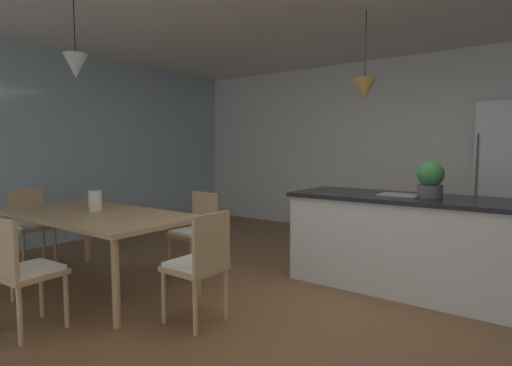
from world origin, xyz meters
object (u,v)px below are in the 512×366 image
(chair_window_end, at_px, (31,223))
(potted_plant_on_island, at_px, (430,179))
(vase_on_dining_table, at_px, (95,201))
(kitchen_island, at_px, (402,241))
(chair_kitchen_end, at_px, (199,263))
(chair_far_right, at_px, (196,230))
(dining_table, at_px, (97,219))
(chair_near_right, at_px, (23,269))
(refrigerator, at_px, (510,181))

(chair_window_end, xyz_separation_m, potted_plant_on_island, (3.99, 1.72, 0.60))
(chair_window_end, xyz_separation_m, vase_on_dining_table, (1.26, 0.06, 0.36))
(kitchen_island, relative_size, vase_on_dining_table, 10.43)
(chair_kitchen_end, bearing_deg, kitchen_island, 59.75)
(chair_far_right, distance_m, vase_on_dining_table, 1.06)
(dining_table, xyz_separation_m, potted_plant_on_island, (2.62, 1.73, 0.40))
(dining_table, xyz_separation_m, chair_kitchen_end, (1.37, -0.00, -0.20))
(chair_window_end, distance_m, vase_on_dining_table, 1.31)
(vase_on_dining_table, bearing_deg, potted_plant_on_island, 31.35)
(dining_table, distance_m, chair_far_right, 1.01)
(kitchen_island, distance_m, potted_plant_on_island, 0.65)
(chair_near_right, relative_size, potted_plant_on_island, 2.59)
(chair_far_right, xyz_separation_m, vase_on_dining_table, (-0.57, -0.82, 0.36))
(dining_table, relative_size, chair_near_right, 2.30)
(chair_window_end, xyz_separation_m, kitchen_island, (3.75, 1.72, -0.01))
(chair_near_right, bearing_deg, chair_window_end, 154.12)
(potted_plant_on_island, xyz_separation_m, vase_on_dining_table, (-2.74, -1.67, -0.24))
(chair_kitchen_end, bearing_deg, chair_near_right, -136.15)
(chair_near_right, xyz_separation_m, vase_on_dining_table, (-0.57, 0.94, 0.36))
(chair_far_right, distance_m, chair_near_right, 1.76)
(refrigerator, relative_size, potted_plant_on_island, 5.67)
(chair_kitchen_end, bearing_deg, dining_table, 180.00)
(chair_window_end, relative_size, potted_plant_on_island, 2.59)
(dining_table, bearing_deg, potted_plant_on_island, 33.40)
(dining_table, relative_size, refrigerator, 1.05)
(dining_table, relative_size, kitchen_island, 0.96)
(kitchen_island, bearing_deg, chair_window_end, -155.33)
(chair_far_right, distance_m, chair_kitchen_end, 1.27)
(refrigerator, bearing_deg, chair_window_end, -141.00)
(chair_far_right, height_order, potted_plant_on_island, potted_plant_on_island)
(chair_near_right, relative_size, refrigerator, 0.46)
(chair_near_right, height_order, chair_kitchen_end, same)
(chair_kitchen_end, height_order, kitchen_island, kitchen_island)
(chair_near_right, xyz_separation_m, chair_kitchen_end, (0.92, 0.88, 0.00))
(chair_near_right, distance_m, chair_kitchen_end, 1.27)
(dining_table, bearing_deg, vase_on_dining_table, 152.74)
(potted_plant_on_island, distance_m, vase_on_dining_table, 3.21)
(kitchen_island, relative_size, refrigerator, 1.10)
(chair_near_right, distance_m, refrigerator, 5.24)
(dining_table, height_order, chair_kitchen_end, chair_kitchen_end)
(refrigerator, bearing_deg, potted_plant_on_island, -104.10)
(chair_far_right, bearing_deg, dining_table, -117.22)
(chair_kitchen_end, relative_size, potted_plant_on_island, 2.59)
(chair_far_right, bearing_deg, vase_on_dining_table, -124.77)
(chair_kitchen_end, distance_m, potted_plant_on_island, 2.21)
(chair_far_right, height_order, vase_on_dining_table, vase_on_dining_table)
(potted_plant_on_island, height_order, vase_on_dining_table, potted_plant_on_island)
(chair_near_right, bearing_deg, vase_on_dining_table, 121.21)
(vase_on_dining_table, bearing_deg, kitchen_island, 33.74)
(chair_near_right, height_order, vase_on_dining_table, vase_on_dining_table)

